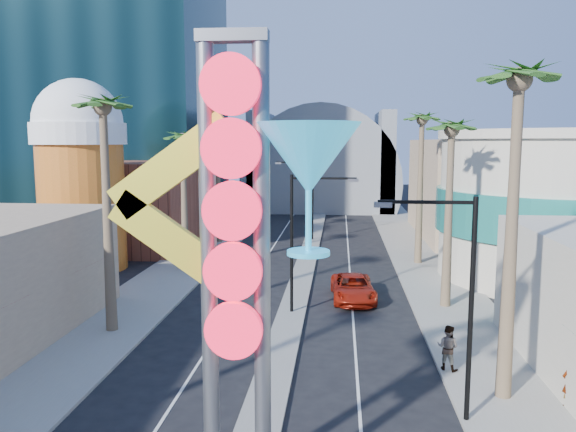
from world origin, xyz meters
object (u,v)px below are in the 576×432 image
(neon_sign, at_px, (266,240))
(pedestrian_a, at_px, (571,383))
(red_pickup, at_px, (353,288))
(pedestrian_b, at_px, (448,347))

(neon_sign, distance_m, pedestrian_a, 13.70)
(red_pickup, distance_m, pedestrian_a, 15.79)
(red_pickup, bearing_deg, pedestrian_b, -74.66)
(neon_sign, xyz_separation_m, pedestrian_b, (6.52, 9.42, -6.18))
(pedestrian_a, bearing_deg, pedestrian_b, -45.47)
(red_pickup, height_order, pedestrian_b, pedestrian_b)
(neon_sign, xyz_separation_m, pedestrian_a, (10.37, 6.38, -6.27))
(red_pickup, relative_size, pedestrian_a, 3.12)
(neon_sign, height_order, pedestrian_b, neon_sign)
(pedestrian_b, bearing_deg, pedestrian_a, 172.00)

